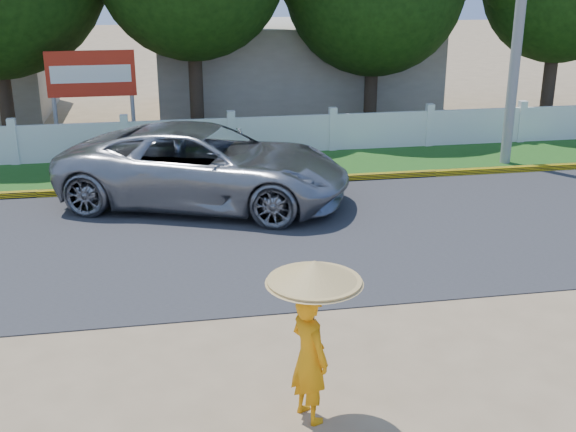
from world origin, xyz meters
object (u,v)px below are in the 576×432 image
at_px(utility_pole, 518,32).
at_px(billboard, 91,79).
at_px(vehicle, 205,166).
at_px(monk_with_parasol, 312,318).

bearing_deg(utility_pole, billboard, 163.42).
xyz_separation_m(utility_pole, vehicle, (-8.46, -2.11, -2.65)).
distance_m(utility_pole, vehicle, 9.11).
height_order(vehicle, billboard, billboard).
bearing_deg(vehicle, monk_with_parasol, -154.90).
relative_size(utility_pole, billboard, 2.42).
height_order(utility_pole, monk_with_parasol, utility_pole).
relative_size(utility_pole, vehicle, 1.08).
height_order(utility_pole, billboard, utility_pole).
bearing_deg(billboard, utility_pole, -16.58).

